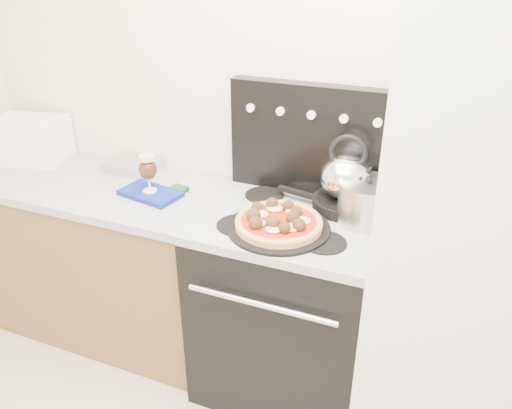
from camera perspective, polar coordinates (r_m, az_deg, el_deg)
The scene contains 16 objects.
room_shell at distance 1.28m, azimuth -11.46°, elevation -5.43°, with size 3.52×3.01×2.52m.
base_cabinet at distance 2.87m, azimuth -17.66°, elevation -5.77°, with size 1.45×0.60×0.86m, color brown.
countertop at distance 2.66m, azimuth -19.01°, elevation 2.41°, with size 1.48×0.63×0.04m, color #A9A9AB.
stove_body at distance 2.38m, azimuth 3.69°, elevation -11.65°, with size 0.76×0.65×0.88m, color black.
cooktop at distance 2.12m, azimuth 4.06°, elevation -1.93°, with size 0.76×0.65×0.04m, color #ADADB2.
backguard at distance 2.25m, azimuth 6.52°, elevation 7.30°, with size 0.76×0.08×0.50m, color black.
fridge at distance 2.01m, azimuth 23.27°, elevation -4.52°, with size 0.64×0.68×1.90m, color silver.
toaster_oven at distance 2.97m, azimuth -24.35°, elevation 6.80°, with size 0.36×0.27×0.23m, color white.
foil_sheet at distance 2.67m, azimuth -13.90°, elevation 4.34°, with size 0.27×0.19×0.05m, color silver.
oven_mitt at distance 2.38m, azimuth -11.98°, elevation 1.25°, with size 0.28×0.16×0.02m, color navy.
beer_glass at distance 2.34m, azimuth -12.22°, elevation 3.51°, with size 0.08×0.08×0.18m, color #361D11, non-canonical shape.
pizza_pan at distance 2.02m, azimuth 2.60°, elevation -2.66°, with size 0.42×0.42×0.01m, color black.
pizza at distance 2.00m, azimuth 2.62°, elevation -1.87°, with size 0.35×0.35×0.05m, color #EBB856, non-canonical shape.
skillet at distance 2.20m, azimuth 9.95°, elevation 0.12°, with size 0.27×0.27×0.05m, color black.
tea_kettle at distance 2.14m, azimuth 10.26°, elevation 3.58°, with size 0.22×0.22×0.24m, color silver, non-canonical shape.
stock_pot at distance 2.08m, azimuth 12.51°, elevation 0.16°, with size 0.23×0.23×0.17m, color #B6B6B6.
Camera 1 is at (0.63, -0.59, 1.93)m, focal length 35.00 mm.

